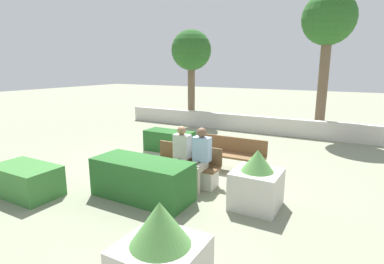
{
  "coord_description": "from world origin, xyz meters",
  "views": [
    {
      "loc": [
        4.07,
        -6.4,
        2.62
      ],
      "look_at": [
        0.22,
        0.5,
        0.9
      ],
      "focal_mm": 28.0,
      "sensor_mm": 36.0,
      "label": 1
    }
  ],
  "objects_px": {
    "person_seated_man": "(179,153)",
    "person_seated_woman": "(199,155)",
    "bench_front": "(185,169)",
    "tree_leftmost": "(191,52)",
    "bench_left_side": "(227,158)",
    "planter_corner_left": "(257,183)",
    "planter_corner_right": "(161,250)",
    "tree_center_left": "(328,23)"
  },
  "relations": [
    {
      "from": "planter_corner_left",
      "to": "tree_center_left",
      "type": "height_order",
      "value": "tree_center_left"
    },
    {
      "from": "planter_corner_right",
      "to": "tree_center_left",
      "type": "xyz_separation_m",
      "value": [
        0.63,
        9.9,
        3.72
      ]
    },
    {
      "from": "person_seated_man",
      "to": "planter_corner_right",
      "type": "bearing_deg",
      "value": -62.41
    },
    {
      "from": "person_seated_man",
      "to": "person_seated_woman",
      "type": "bearing_deg",
      "value": 0.23
    },
    {
      "from": "planter_corner_left",
      "to": "tree_leftmost",
      "type": "distance_m",
      "value": 9.22
    },
    {
      "from": "bench_front",
      "to": "person_seated_man",
      "type": "bearing_deg",
      "value": -117.05
    },
    {
      "from": "bench_left_side",
      "to": "person_seated_woman",
      "type": "distance_m",
      "value": 1.41
    },
    {
      "from": "person_seated_woman",
      "to": "bench_left_side",
      "type": "bearing_deg",
      "value": 86.19
    },
    {
      "from": "planter_corner_right",
      "to": "tree_leftmost",
      "type": "bearing_deg",
      "value": 117.34
    },
    {
      "from": "tree_leftmost",
      "to": "bench_left_side",
      "type": "bearing_deg",
      "value": -52.88
    },
    {
      "from": "person_seated_man",
      "to": "person_seated_woman",
      "type": "xyz_separation_m",
      "value": [
        0.51,
        0.0,
        0.01
      ]
    },
    {
      "from": "bench_front",
      "to": "tree_center_left",
      "type": "bearing_deg",
      "value": 73.13
    },
    {
      "from": "planter_corner_left",
      "to": "tree_leftmost",
      "type": "height_order",
      "value": "tree_leftmost"
    },
    {
      "from": "bench_left_side",
      "to": "tree_leftmost",
      "type": "distance_m",
      "value": 7.32
    },
    {
      "from": "person_seated_man",
      "to": "tree_center_left",
      "type": "xyz_separation_m",
      "value": [
        2.15,
        6.99,
        3.46
      ]
    },
    {
      "from": "bench_front",
      "to": "tree_leftmost",
      "type": "relative_size",
      "value": 0.39
    },
    {
      "from": "bench_front",
      "to": "planter_corner_left",
      "type": "distance_m",
      "value": 1.88
    },
    {
      "from": "bench_left_side",
      "to": "planter_corner_right",
      "type": "bearing_deg",
      "value": -83.29
    },
    {
      "from": "tree_leftmost",
      "to": "planter_corner_left",
      "type": "bearing_deg",
      "value": -52.66
    },
    {
      "from": "person_seated_man",
      "to": "planter_corner_left",
      "type": "xyz_separation_m",
      "value": [
        1.89,
        -0.3,
        -0.25
      ]
    },
    {
      "from": "person_seated_man",
      "to": "person_seated_woman",
      "type": "relative_size",
      "value": 0.99
    },
    {
      "from": "bench_front",
      "to": "person_seated_man",
      "type": "relative_size",
      "value": 1.25
    },
    {
      "from": "bench_left_side",
      "to": "planter_corner_left",
      "type": "height_order",
      "value": "planter_corner_left"
    },
    {
      "from": "bench_left_side",
      "to": "tree_center_left",
      "type": "bearing_deg",
      "value": 69.11
    },
    {
      "from": "bench_left_side",
      "to": "bench_front",
      "type": "bearing_deg",
      "value": -119.03
    },
    {
      "from": "bench_front",
      "to": "tree_leftmost",
      "type": "bearing_deg",
      "value": 118.2
    },
    {
      "from": "bench_left_side",
      "to": "person_seated_man",
      "type": "bearing_deg",
      "value": -119.4
    },
    {
      "from": "person_seated_woman",
      "to": "tree_leftmost",
      "type": "relative_size",
      "value": 0.31
    },
    {
      "from": "person_seated_man",
      "to": "tree_center_left",
      "type": "height_order",
      "value": "tree_center_left"
    },
    {
      "from": "bench_left_side",
      "to": "planter_corner_left",
      "type": "distance_m",
      "value": 2.1
    },
    {
      "from": "person_seated_woman",
      "to": "tree_leftmost",
      "type": "xyz_separation_m",
      "value": [
        -3.95,
        6.69,
        2.53
      ]
    },
    {
      "from": "person_seated_woman",
      "to": "tree_center_left",
      "type": "distance_m",
      "value": 7.96
    },
    {
      "from": "tree_leftmost",
      "to": "tree_center_left",
      "type": "xyz_separation_m",
      "value": [
        5.59,
        0.29,
        0.92
      ]
    },
    {
      "from": "person_seated_man",
      "to": "bench_left_side",
      "type": "bearing_deg",
      "value": 66.12
    },
    {
      "from": "bench_left_side",
      "to": "planter_corner_right",
      "type": "distance_m",
      "value": 4.37
    },
    {
      "from": "bench_left_side",
      "to": "person_seated_woman",
      "type": "bearing_deg",
      "value": -99.33
    },
    {
      "from": "person_seated_man",
      "to": "planter_corner_right",
      "type": "xyz_separation_m",
      "value": [
        1.52,
        -2.91,
        -0.25
      ]
    },
    {
      "from": "person_seated_woman",
      "to": "planter_corner_right",
      "type": "distance_m",
      "value": 3.1
    },
    {
      "from": "person_seated_man",
      "to": "person_seated_woman",
      "type": "height_order",
      "value": "person_seated_woman"
    },
    {
      "from": "person_seated_man",
      "to": "tree_leftmost",
      "type": "xyz_separation_m",
      "value": [
        -3.45,
        6.69,
        2.54
      ]
    },
    {
      "from": "person_seated_woman",
      "to": "planter_corner_right",
      "type": "height_order",
      "value": "person_seated_woman"
    },
    {
      "from": "tree_center_left",
      "to": "bench_front",
      "type": "bearing_deg",
      "value": -106.87
    }
  ]
}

